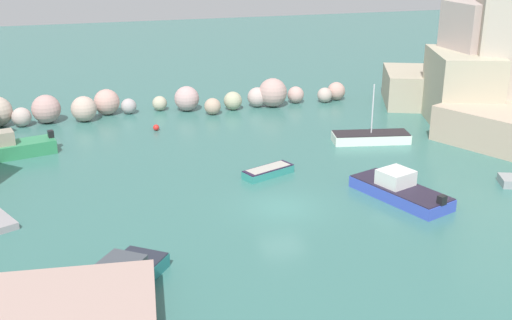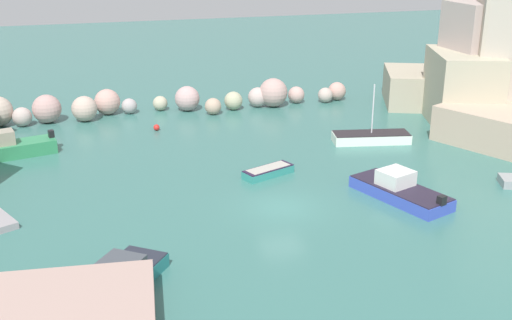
{
  "view_description": "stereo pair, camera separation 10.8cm",
  "coord_description": "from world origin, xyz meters",
  "px_view_note": "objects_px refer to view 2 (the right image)",
  "views": [
    {
      "loc": [
        -10.58,
        -30.8,
        14.69
      ],
      "look_at": [
        0.0,
        5.27,
        1.0
      ],
      "focal_mm": 44.49,
      "sensor_mm": 36.0,
      "label": 1
    },
    {
      "loc": [
        -10.47,
        -30.83,
        14.69
      ],
      "look_at": [
        0.0,
        5.27,
        1.0
      ],
      "focal_mm": 44.49,
      "sensor_mm": 36.0,
      "label": 2
    }
  ],
  "objects_px": {
    "moored_boat_2": "(112,285)",
    "moored_boat_5": "(399,190)",
    "moored_boat_1": "(371,137)",
    "moored_boat_4": "(268,171)",
    "moored_boat_3": "(12,148)",
    "channel_buoy": "(156,127)"
  },
  "relations": [
    {
      "from": "moored_boat_2",
      "to": "moored_boat_5",
      "type": "relative_size",
      "value": 0.97
    },
    {
      "from": "moored_boat_1",
      "to": "moored_boat_2",
      "type": "height_order",
      "value": "moored_boat_1"
    },
    {
      "from": "moored_boat_4",
      "to": "moored_boat_5",
      "type": "bearing_deg",
      "value": -63.68
    },
    {
      "from": "moored_boat_1",
      "to": "moored_boat_5",
      "type": "height_order",
      "value": "moored_boat_1"
    },
    {
      "from": "moored_boat_5",
      "to": "moored_boat_3",
      "type": "bearing_deg",
      "value": 38.26
    },
    {
      "from": "channel_buoy",
      "to": "moored_boat_2",
      "type": "distance_m",
      "value": 23.7
    },
    {
      "from": "moored_boat_4",
      "to": "moored_boat_3",
      "type": "bearing_deg",
      "value": 129.95
    },
    {
      "from": "moored_boat_5",
      "to": "moored_boat_4",
      "type": "bearing_deg",
      "value": 28.95
    },
    {
      "from": "moored_boat_4",
      "to": "moored_boat_5",
      "type": "xyz_separation_m",
      "value": [
        6.24,
        -5.54,
        0.24
      ]
    },
    {
      "from": "moored_boat_1",
      "to": "moored_boat_3",
      "type": "distance_m",
      "value": 25.36
    },
    {
      "from": "moored_boat_5",
      "to": "channel_buoy",
      "type": "bearing_deg",
      "value": 14.9
    },
    {
      "from": "channel_buoy",
      "to": "moored_boat_4",
      "type": "xyz_separation_m",
      "value": [
        5.48,
        -11.62,
        0.05
      ]
    },
    {
      "from": "channel_buoy",
      "to": "moored_boat_2",
      "type": "height_order",
      "value": "moored_boat_2"
    },
    {
      "from": "moored_boat_2",
      "to": "moored_boat_3",
      "type": "relative_size",
      "value": 1.09
    },
    {
      "from": "moored_boat_4",
      "to": "moored_boat_5",
      "type": "distance_m",
      "value": 8.35
    },
    {
      "from": "channel_buoy",
      "to": "moored_boat_5",
      "type": "xyz_separation_m",
      "value": [
        11.72,
        -17.16,
        0.29
      ]
    },
    {
      "from": "moored_boat_1",
      "to": "moored_boat_3",
      "type": "relative_size",
      "value": 1.0
    },
    {
      "from": "channel_buoy",
      "to": "moored_boat_2",
      "type": "xyz_separation_m",
      "value": [
        -5.02,
        -23.16,
        0.27
      ]
    },
    {
      "from": "moored_boat_2",
      "to": "moored_boat_3",
      "type": "xyz_separation_m",
      "value": [
        -5.28,
        19.93,
        0.11
      ]
    },
    {
      "from": "moored_boat_4",
      "to": "moored_boat_2",
      "type": "bearing_deg",
      "value": -154.38
    },
    {
      "from": "channel_buoy",
      "to": "moored_boat_4",
      "type": "height_order",
      "value": "moored_boat_4"
    },
    {
      "from": "channel_buoy",
      "to": "moored_boat_4",
      "type": "relative_size",
      "value": 0.13
    }
  ]
}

